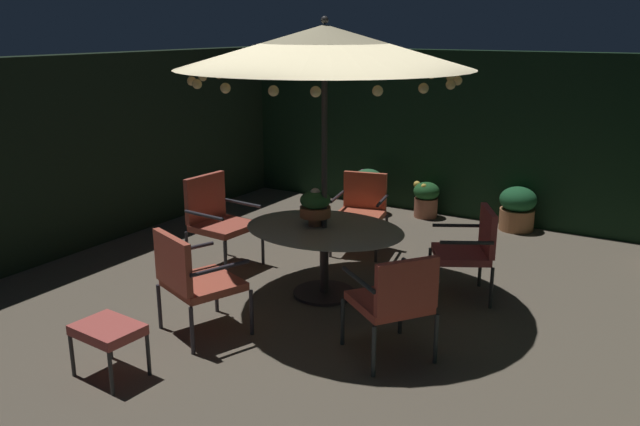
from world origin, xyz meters
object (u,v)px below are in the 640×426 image
object	(u,v)px
potted_plant_right_near	(368,191)
patio_chair_southeast	(192,276)
potted_plant_left_far	(426,198)
patio_chair_east	(217,216)
patio_umbrella	(325,47)
patio_chair_northeast	(361,207)
patio_dining_table	(324,241)
patio_chair_south	(395,297)
centerpiece_planter	(315,205)
ottoman_footrest	(108,332)
patio_chair_north	(471,246)
potted_plant_left_near	(517,208)

from	to	relation	value
potted_plant_right_near	patio_chair_southeast	bearing A→B (deg)	-83.54
potted_plant_left_far	patio_chair_east	bearing A→B (deg)	-112.53
patio_chair_east	patio_umbrella	bearing A→B (deg)	-4.12
patio_chair_northeast	potted_plant_left_far	xyz separation A→B (m)	(0.13, 1.76, -0.27)
patio_dining_table	patio_chair_south	distance (m)	1.46
patio_dining_table	patio_chair_south	world-z (taller)	patio_chair_south
patio_dining_table	potted_plant_right_near	xyz separation A→B (m)	(-1.01, 2.94, -0.25)
patio_chair_east	patio_dining_table	bearing A→B (deg)	-4.12
centerpiece_planter	patio_chair_south	bearing A→B (deg)	-34.26
centerpiece_planter	potted_plant_right_near	bearing A→B (deg)	106.99
ottoman_footrest	centerpiece_planter	bearing A→B (deg)	77.72
patio_dining_table	patio_chair_northeast	size ratio (longest dim) A/B	1.76
patio_chair_north	potted_plant_left_far	world-z (taller)	patio_chair_north
potted_plant_right_near	patio_chair_north	bearing A→B (deg)	-44.41
patio_umbrella	patio_chair_east	bearing A→B (deg)	175.88
patio_chair_northeast	potted_plant_left_far	world-z (taller)	patio_chair_northeast
patio_chair_east	patio_chair_north	bearing A→B (deg)	12.20
centerpiece_planter	patio_chair_south	xyz separation A→B (m)	(1.29, -0.88, -0.39)
potted_plant_left_near	potted_plant_left_far	size ratio (longest dim) A/B	1.16
patio_chair_northeast	ottoman_footrest	xyz separation A→B (m)	(-0.28, -3.69, -0.17)
ottoman_footrest	patio_chair_south	bearing A→B (deg)	37.98
patio_dining_table	potted_plant_right_near	size ratio (longest dim) A/B	2.51
centerpiece_planter	patio_chair_east	distance (m)	1.41
patio_dining_table	patio_chair_north	world-z (taller)	patio_chair_north
patio_chair_northeast	patio_chair_southeast	bearing A→B (deg)	-93.96
patio_chair_north	patio_chair_east	xyz separation A→B (m)	(-2.76, -0.60, 0.05)
centerpiece_planter	patio_chair_southeast	xyz separation A→B (m)	(-0.41, -1.39, -0.38)
patio_chair_southeast	ottoman_footrest	bearing A→B (deg)	-95.59
ottoman_footrest	potted_plant_right_near	size ratio (longest dim) A/B	0.82
patio_umbrella	ottoman_footrest	distance (m)	3.14
patio_umbrella	patio_chair_east	world-z (taller)	patio_umbrella
patio_dining_table	patio_chair_northeast	xyz separation A→B (m)	(-0.32, 1.43, -0.03)
patio_chair_south	centerpiece_planter	bearing A→B (deg)	145.74
patio_chair_east	ottoman_footrest	size ratio (longest dim) A/B	1.94
centerpiece_planter	potted_plant_left_far	size ratio (longest dim) A/B	0.76
patio_chair_southeast	potted_plant_right_near	distance (m)	4.35
patio_chair_southeast	patio_chair_south	bearing A→B (deg)	16.69
centerpiece_planter	patio_chair_northeast	bearing A→B (deg)	98.54
patio_chair_east	potted_plant_right_near	world-z (taller)	patio_chair_east
patio_umbrella	potted_plant_left_far	distance (m)	3.88
patio_chair_south	potted_plant_left_far	world-z (taller)	patio_chair_south
potted_plant_left_near	patio_chair_north	bearing A→B (deg)	-85.74
patio_chair_northeast	patio_chair_south	distance (m)	2.74
patio_chair_southeast	potted_plant_left_near	distance (m)	4.90
patio_chair_southeast	patio_chair_northeast	bearing A→B (deg)	86.04
centerpiece_planter	patio_chair_east	xyz separation A→B (m)	(-1.37, 0.10, -0.34)
potted_plant_left_far	ottoman_footrest	bearing A→B (deg)	-94.29
patio_chair_east	patio_chair_northeast	bearing A→B (deg)	48.91
patio_dining_table	patio_chair_south	bearing A→B (deg)	-36.40
potted_plant_left_near	patio_chair_southeast	bearing A→B (deg)	-109.19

